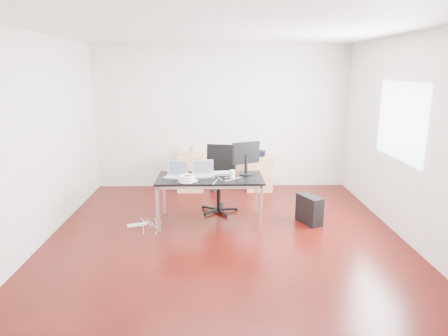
{
  "coord_description": "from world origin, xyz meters",
  "views": [
    {
      "loc": [
        -0.14,
        -5.39,
        2.31
      ],
      "look_at": [
        0.0,
        0.55,
        0.85
      ],
      "focal_mm": 32.0,
      "sensor_mm": 36.0,
      "label": 1
    }
  ],
  "objects_px": {
    "desk": "(210,180)",
    "filing_cabinet_right": "(259,172)",
    "pc_tower": "(309,209)",
    "filing_cabinet_left": "(191,172)",
    "office_chair": "(220,176)"
  },
  "relations": [
    {
      "from": "desk",
      "to": "office_chair",
      "type": "xyz_separation_m",
      "value": [
        0.15,
        0.56,
        -0.07
      ]
    },
    {
      "from": "desk",
      "to": "filing_cabinet_right",
      "type": "distance_m",
      "value": 2.03
    },
    {
      "from": "pc_tower",
      "to": "filing_cabinet_left",
      "type": "bearing_deg",
      "value": 111.85
    },
    {
      "from": "filing_cabinet_left",
      "to": "pc_tower",
      "type": "bearing_deg",
      "value": -43.42
    },
    {
      "from": "filing_cabinet_left",
      "to": "desk",
      "type": "bearing_deg",
      "value": -77.15
    },
    {
      "from": "pc_tower",
      "to": "filing_cabinet_right",
      "type": "bearing_deg",
      "value": 83.01
    },
    {
      "from": "filing_cabinet_right",
      "to": "pc_tower",
      "type": "xyz_separation_m",
      "value": [
        0.59,
        -1.83,
        -0.13
      ]
    },
    {
      "from": "filing_cabinet_left",
      "to": "filing_cabinet_right",
      "type": "distance_m",
      "value": 1.35
    },
    {
      "from": "filing_cabinet_right",
      "to": "pc_tower",
      "type": "bearing_deg",
      "value": -72.26
    },
    {
      "from": "desk",
      "to": "filing_cabinet_left",
      "type": "xyz_separation_m",
      "value": [
        -0.4,
        1.76,
        -0.33
      ]
    },
    {
      "from": "filing_cabinet_left",
      "to": "pc_tower",
      "type": "relative_size",
      "value": 1.56
    },
    {
      "from": "desk",
      "to": "filing_cabinet_right",
      "type": "height_order",
      "value": "desk"
    },
    {
      "from": "filing_cabinet_right",
      "to": "office_chair",
      "type": "bearing_deg",
      "value": -123.29
    },
    {
      "from": "office_chair",
      "to": "filing_cabinet_right",
      "type": "distance_m",
      "value": 1.47
    },
    {
      "from": "desk",
      "to": "filing_cabinet_left",
      "type": "bearing_deg",
      "value": 102.85
    }
  ]
}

